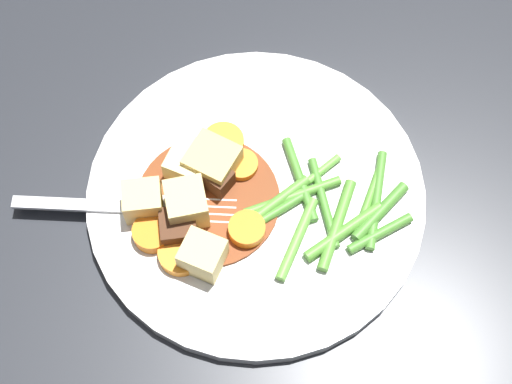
{
  "coord_description": "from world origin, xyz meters",
  "views": [
    {
      "loc": [
        -0.05,
        0.26,
        0.57
      ],
      "look_at": [
        0.0,
        0.0,
        0.01
      ],
      "focal_mm": 54.98,
      "sensor_mm": 36.0,
      "label": 1
    }
  ],
  "objects": [
    {
      "name": "green_bean_11",
      "position": [
        -0.04,
        0.03,
        0.02
      ],
      "size": [
        0.02,
        0.07,
        0.01
      ],
      "primitive_type": "cylinder",
      "rotation": [
        0.0,
        1.57,
        4.51
      ],
      "color": "#66AD42",
      "rests_on": "dinner_plate"
    },
    {
      "name": "green_bean_12",
      "position": [
        -0.03,
        -0.02,
        0.02
      ],
      "size": [
        0.04,
        0.07,
        0.01
      ],
      "primitive_type": "cylinder",
      "rotation": [
        0.0,
        1.57,
        5.19
      ],
      "color": "#4C8E33",
      "rests_on": "dinner_plate"
    },
    {
      "name": "green_bean_2",
      "position": [
        -0.01,
        0.02,
        0.02
      ],
      "size": [
        0.05,
        0.05,
        0.01
      ],
      "primitive_type": "cylinder",
      "rotation": [
        0.0,
        1.57,
        3.92
      ],
      "color": "#4C8E33",
      "rests_on": "dinner_plate"
    },
    {
      "name": "carrot_slice_4",
      "position": [
        0.03,
        -0.04,
        0.02
      ],
      "size": [
        0.04,
        0.04,
        0.01
      ],
      "primitive_type": "cylinder",
      "rotation": [
        0.0,
        0.0,
        2.94
      ],
      "color": "orange",
      "rests_on": "dinner_plate"
    },
    {
      "name": "green_bean_4",
      "position": [
        -0.09,
        -0.01,
        0.02
      ],
      "size": [
        0.02,
        0.06,
        0.01
      ],
      "primitive_type": "cylinder",
      "rotation": [
        0.0,
        1.57,
        4.54
      ],
      "color": "#599E38",
      "rests_on": "dinner_plate"
    },
    {
      "name": "potato_chunk_3",
      "position": [
        0.08,
        0.03,
        0.03
      ],
      "size": [
        0.04,
        0.03,
        0.03
      ],
      "primitive_type": "cube",
      "rotation": [
        0.0,
        0.0,
        3.46
      ],
      "color": "#E5CC7A",
      "rests_on": "dinner_plate"
    },
    {
      "name": "potato_chunk_4",
      "position": [
        0.04,
        -0.01,
        0.03
      ],
      "size": [
        0.04,
        0.04,
        0.03
      ],
      "primitive_type": "cube",
      "rotation": [
        0.0,
        0.0,
        4.41
      ],
      "color": "#DBBC6B",
      "rests_on": "dinner_plate"
    },
    {
      "name": "carrot_slice_2",
      "position": [
        0.02,
        -0.02,
        0.02
      ],
      "size": [
        0.03,
        0.03,
        0.01
      ],
      "primitive_type": "cylinder",
      "rotation": [
        0.0,
        0.0,
        4.56
      ],
      "color": "orange",
      "rests_on": "dinner_plate"
    },
    {
      "name": "meat_chunk_0",
      "position": [
        0.03,
        0.0,
        0.02
      ],
      "size": [
        0.03,
        0.03,
        0.02
      ],
      "primitive_type": "cube",
      "rotation": [
        0.0,
        0.0,
        2.69
      ],
      "color": "#4C2B19",
      "rests_on": "dinner_plate"
    },
    {
      "name": "green_bean_3",
      "position": [
        -0.03,
        0.0,
        0.02
      ],
      "size": [
        0.07,
        0.05,
        0.01
      ],
      "primitive_type": "cylinder",
      "rotation": [
        0.0,
        1.57,
        3.7
      ],
      "color": "#599E38",
      "rests_on": "dinner_plate"
    },
    {
      "name": "ground_plane",
      "position": [
        0.0,
        0.0,
        0.0
      ],
      "size": [
        3.0,
        3.0,
        0.0
      ],
      "primitive_type": "plane",
      "color": "#26282D"
    },
    {
      "name": "green_bean_7",
      "position": [
        -0.1,
        0.02,
        0.02
      ],
      "size": [
        0.05,
        0.04,
        0.01
      ],
      "primitive_type": "cylinder",
      "rotation": [
        0.0,
        1.57,
        3.85
      ],
      "color": "#4C8E33",
      "rests_on": "dinner_plate"
    },
    {
      "name": "dinner_plate",
      "position": [
        0.0,
        0.0,
        0.01
      ],
      "size": [
        0.27,
        0.27,
        0.01
      ],
      "primitive_type": "cylinder",
      "color": "white",
      "rests_on": "ground_plane"
    },
    {
      "name": "fork",
      "position": [
        0.09,
        0.03,
        0.01
      ],
      "size": [
        0.18,
        0.04,
        0.0
      ],
      "color": "silver",
      "rests_on": "dinner_plate"
    },
    {
      "name": "meat_chunk_1",
      "position": [
        0.05,
        0.04,
        0.02
      ],
      "size": [
        0.03,
        0.03,
        0.02
      ],
      "primitive_type": "cube",
      "rotation": [
        0.0,
        0.0,
        0.33
      ],
      "color": "#4C2B19",
      "rests_on": "dinner_plate"
    },
    {
      "name": "green_bean_10",
      "position": [
        -0.1,
        -0.0,
        0.02
      ],
      "size": [
        0.04,
        0.06,
        0.01
      ],
      "primitive_type": "cylinder",
      "rotation": [
        0.0,
        1.57,
        4.16
      ],
      "color": "#4C8E33",
      "rests_on": "dinner_plate"
    },
    {
      "name": "potato_chunk_0",
      "position": [
        0.05,
        0.03,
        0.03
      ],
      "size": [
        0.04,
        0.04,
        0.03
      ],
      "primitive_type": "cube",
      "rotation": [
        0.0,
        0.0,
        1.98
      ],
      "color": "#E5CC7A",
      "rests_on": "dinner_plate"
    },
    {
      "name": "green_bean_0",
      "position": [
        -0.05,
        0.0,
        0.02
      ],
      "size": [
        0.04,
        0.07,
        0.01
      ],
      "primitive_type": "cylinder",
      "rotation": [
        0.0,
        1.57,
        5.12
      ],
      "color": "#4C8E33",
      "rests_on": "dinner_plate"
    },
    {
      "name": "carrot_slice_3",
      "position": [
        0.0,
        0.04,
        0.02
      ],
      "size": [
        0.04,
        0.04,
        0.01
      ],
      "primitive_type": "cylinder",
      "rotation": [
        0.0,
        0.0,
        2.43
      ],
      "color": "orange",
      "rests_on": "dinner_plate"
    },
    {
      "name": "green_bean_1",
      "position": [
        -0.02,
        0.01,
        0.02
      ],
      "size": [
        0.05,
        0.05,
        0.01
      ],
      "primitive_type": "cylinder",
      "rotation": [
        0.0,
        1.57,
        4.02
      ],
      "color": "#599E38",
      "rests_on": "dinner_plate"
    },
    {
      "name": "stew_sauce",
      "position": [
        0.04,
        0.01,
        0.01
      ],
      "size": [
        0.11,
        0.11,
        0.0
      ],
      "primitive_type": "cylinder",
      "color": "brown",
      "rests_on": "dinner_plate"
    },
    {
      "name": "green_bean_8",
      "position": [
        -0.07,
        0.02,
        0.02
      ],
      "size": [
        0.06,
        0.06,
        0.01
      ],
      "primitive_type": "cylinder",
      "rotation": [
        0.0,
        1.57,
        3.96
      ],
      "color": "#599E38",
      "rests_on": "dinner_plate"
    },
    {
      "name": "green_bean_6",
      "position": [
        -0.07,
        0.02,
        0.02
      ],
      "size": [
        0.02,
        0.08,
        0.01
      ],
      "primitive_type": "cylinder",
      "rotation": [
        0.0,
        1.57,
        4.57
      ],
      "color": "#599E38",
      "rests_on": "dinner_plate"
    },
    {
      "name": "potato_chunk_1",
      "position": [
        0.06,
        -0.01,
        0.02
      ],
      "size": [
        0.03,
        0.04,
        0.02
      ],
      "primitive_type": "cube",
      "rotation": [
        0.0,
        0.0,
        6.07
      ],
      "color": "#EAD68C",
      "rests_on": "dinner_plate"
    },
    {
      "name": "potato_chunk_2",
      "position": [
        0.03,
        0.06,
        0.03
      ],
      "size": [
        0.04,
        0.03,
        0.03
      ],
      "primitive_type": "cube",
      "rotation": [
        0.0,
        0.0,
        4.5
      ],
      "color": "#E5CC7A",
      "rests_on": "dinner_plate"
    },
    {
      "name": "green_bean_5",
      "position": [
        -0.09,
        -0.01,
        0.02
      ],
      "size": [
        0.01,
        0.08,
        0.01
      ],
      "primitive_type": "cylinder",
      "rotation": [
        0.0,
        1.57,
        4.73
      ],
      "color": "#4C8E33",
      "rests_on": "dinner_plate"
    },
    {
      "name": "green_bean_9",
      "position": [
        -0.04,
        -0.01,
        0.02
      ],
      "size": [
        0.05,
        0.06,
        0.01
      ],
      "primitive_type": "cylinder",
      "rotation": [
        0.0,
        1.57,
        4.05
      ],
      "color": "#66AD42",
      "rests_on": "dinner_plate"
    },
    {
      "name": "carrot_slice_0",
      "position": [
        0.07,
        0.05,
        0.02
      ],
      "size": [
        0.04,
        0.04,
        0.01
      ],
      "primitive_type": "cylinder",
      "rotation": [
        0.0,
        0.0,
        0.62
      ],
      "color": "orange",
      "rests_on": "dinner_plate"
    },
    {
      "name": "carrot_slice_1",
      "position": [
        0.05,
        0.06,
        0.02
      ],
      "size": [
        0.05,
        0.05,
        0.01
      ],
      "primitive_type": "cylinder",
      "rotation": [
        0.0,
        0.0,
        0.69
      ],
      "color": "orange",
      "rests_on": "dinner_plate"
    }
  ]
}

